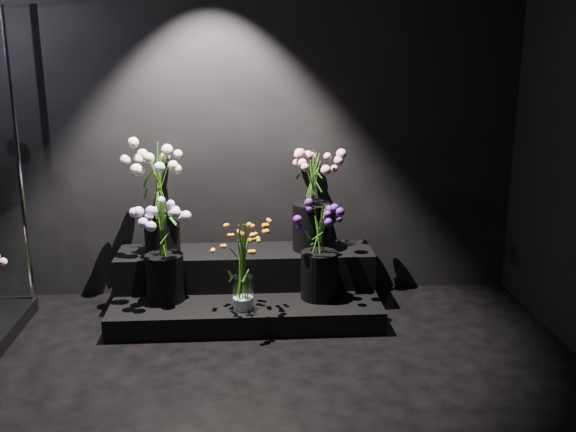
{
  "coord_description": "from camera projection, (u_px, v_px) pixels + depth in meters",
  "views": [
    {
      "loc": [
        0.05,
        -2.54,
        1.8
      ],
      "look_at": [
        0.29,
        1.2,
        0.79
      ],
      "focal_mm": 40.0,
      "sensor_mm": 36.0,
      "label": 1
    }
  ],
  "objects": [
    {
      "name": "wall_back",
      "position": [
        239.0,
        103.0,
        4.48
      ],
      "size": [
        4.0,
        0.0,
        4.0
      ],
      "primitive_type": "plane",
      "rotation": [
        1.57,
        0.0,
        0.0
      ],
      "color": "black",
      "rests_on": "floor"
    },
    {
      "name": "display_riser",
      "position": [
        246.0,
        287.0,
        4.46
      ],
      "size": [
        1.78,
        0.79,
        0.4
      ],
      "color": "black",
      "rests_on": "floor"
    },
    {
      "name": "bouquet_orange_bells",
      "position": [
        242.0,
        266.0,
        4.06
      ],
      "size": [
        0.35,
        0.35,
        0.57
      ],
      "rotation": [
        0.0,
        0.0,
        0.31
      ],
      "color": "white",
      "rests_on": "display_riser"
    },
    {
      "name": "bouquet_lilac",
      "position": [
        163.0,
        243.0,
        4.17
      ],
      "size": [
        0.48,
        0.48,
        0.69
      ],
      "rotation": [
        0.0,
        0.0,
        -0.36
      ],
      "color": "black",
      "rests_on": "display_riser"
    },
    {
      "name": "bouquet_purple",
      "position": [
        320.0,
        248.0,
        4.22
      ],
      "size": [
        0.35,
        0.35,
        0.62
      ],
      "rotation": [
        0.0,
        0.0,
        0.06
      ],
      "color": "black",
      "rests_on": "display_riser"
    },
    {
      "name": "bouquet_cream_roses",
      "position": [
        160.0,
        191.0,
        4.36
      ],
      "size": [
        0.43,
        0.43,
        0.75
      ],
      "rotation": [
        0.0,
        0.0,
        -0.11
      ],
      "color": "black",
      "rests_on": "display_riser"
    },
    {
      "name": "bouquet_pink_roses",
      "position": [
        312.0,
        194.0,
        4.43
      ],
      "size": [
        0.39,
        0.39,
        0.7
      ],
      "rotation": [
        0.0,
        0.0,
        0.06
      ],
      "color": "black",
      "rests_on": "display_riser"
    }
  ]
}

